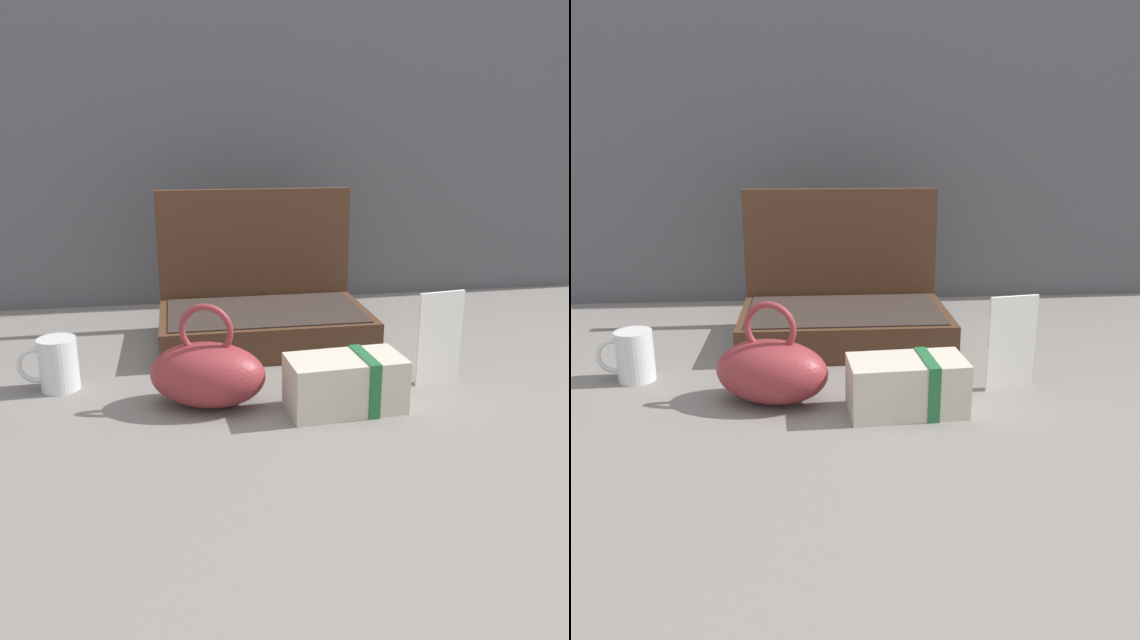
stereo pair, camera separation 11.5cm
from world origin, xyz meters
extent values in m
plane|color=slate|center=(0.00, 0.00, 0.00)|extent=(6.00, 6.00, 0.00)
cube|color=#56565B|center=(0.00, 0.58, 0.70)|extent=(3.20, 0.06, 1.40)
cube|color=#4C301E|center=(-0.02, 0.17, 0.04)|extent=(0.45, 0.28, 0.07)
cube|color=#332823|center=(-0.02, 0.17, 0.08)|extent=(0.41, 0.25, 0.00)
cube|color=#4C301E|center=(-0.02, 0.32, 0.16)|extent=(0.45, 0.02, 0.32)
ellipsoid|color=maroon|center=(-0.16, -0.13, 0.06)|extent=(0.22, 0.18, 0.11)
torus|color=maroon|center=(-0.16, -0.13, 0.13)|extent=(0.09, 0.04, 0.09)
cube|color=beige|center=(0.06, -0.18, 0.05)|extent=(0.20, 0.11, 0.09)
cube|color=#236638|center=(0.10, -0.18, 0.05)|extent=(0.03, 0.11, 0.10)
cylinder|color=silver|center=(-0.42, -0.01, 0.05)|extent=(0.07, 0.07, 0.10)
torus|color=silver|center=(-0.46, -0.01, 0.05)|extent=(0.07, 0.01, 0.07)
cube|color=white|center=(0.26, -0.10, 0.09)|extent=(0.09, 0.02, 0.17)
camera|label=1|loc=(-0.20, -1.10, 0.44)|focal=34.61mm
camera|label=2|loc=(-0.09, -1.12, 0.44)|focal=34.61mm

